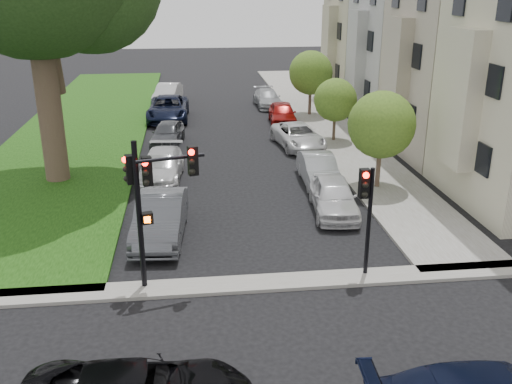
{
  "coord_description": "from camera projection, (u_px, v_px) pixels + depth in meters",
  "views": [
    {
      "loc": [
        -2.19,
        -13.61,
        8.95
      ],
      "look_at": [
        0.0,
        5.0,
        2.0
      ],
      "focal_mm": 40.0,
      "sensor_mm": 36.0,
      "label": 1
    }
  ],
  "objects": [
    {
      "name": "house_b",
      "position": [
        471.0,
        23.0,
        29.41
      ],
      "size": [
        7.7,
        7.55,
        15.97
      ],
      "color": "gray",
      "rests_on": "ground"
    },
    {
      "name": "car_parked_7",
      "position": [
        167.0,
        133.0,
        33.02
      ],
      "size": [
        2.2,
        4.16,
        1.35
      ],
      "primitive_type": "imported",
      "rotation": [
        0.0,
        0.0,
        -0.16
      ],
      "color": "#3F4247",
      "rests_on": "ground"
    },
    {
      "name": "car_parked_3",
      "position": [
        282.0,
        113.0,
        37.72
      ],
      "size": [
        2.01,
        4.33,
        1.44
      ],
      "primitive_type": "imported",
      "rotation": [
        0.0,
        0.0,
        -0.08
      ],
      "color": "maroon",
      "rests_on": "ground"
    },
    {
      "name": "car_parked_0",
      "position": [
        334.0,
        196.0,
        23.17
      ],
      "size": [
        2.12,
        4.41,
        1.45
      ],
      "primitive_type": "imported",
      "rotation": [
        0.0,
        0.0,
        -0.1
      ],
      "color": "silver",
      "rests_on": "ground"
    },
    {
      "name": "small_tree_a",
      "position": [
        382.0,
        125.0,
        25.15
      ],
      "size": [
        2.99,
        2.99,
        4.49
      ],
      "color": "brown",
      "rests_on": "ground"
    },
    {
      "name": "traffic_signal_main",
      "position": [
        150.0,
        189.0,
        16.59
      ],
      "size": [
        2.31,
        0.7,
        4.73
      ],
      "color": "black",
      "rests_on": "ground"
    },
    {
      "name": "traffic_signal_secondary",
      "position": [
        366.0,
        202.0,
        17.51
      ],
      "size": [
        0.46,
        0.37,
        3.66
      ],
      "color": "black",
      "rests_on": "ground"
    },
    {
      "name": "house_c",
      "position": [
        416.0,
        15.0,
        36.39
      ],
      "size": [
        7.7,
        7.55,
        15.97
      ],
      "color": "#999999",
      "rests_on": "ground"
    },
    {
      "name": "car_parked_5",
      "position": [
        160.0,
        218.0,
        20.9
      ],
      "size": [
        2.05,
        4.96,
        1.6
      ],
      "primitive_type": "imported",
      "rotation": [
        0.0,
        0.0,
        -0.08
      ],
      "color": "#3F4247",
      "rests_on": "ground"
    },
    {
      "name": "car_parked_9",
      "position": [
        168.0,
        94.0,
        44.09
      ],
      "size": [
        2.37,
        4.77,
        1.5
      ],
      "primitive_type": "imported",
      "rotation": [
        0.0,
        0.0,
        -0.18
      ],
      "color": "silver",
      "rests_on": "ground"
    },
    {
      "name": "sidewalk_cross",
      "position": [
        267.0,
        283.0,
        17.86
      ],
      "size": [
        60.0,
        1.0,
        0.12
      ],
      "primitive_type": "cube",
      "color": "slate",
      "rests_on": "ground"
    },
    {
      "name": "car_parked_6",
      "position": [
        161.0,
        166.0,
        27.07
      ],
      "size": [
        2.36,
        4.93,
        1.39
      ],
      "primitive_type": "imported",
      "rotation": [
        0.0,
        0.0,
        -0.09
      ],
      "color": "silver",
      "rests_on": "ground"
    },
    {
      "name": "grass_strip",
      "position": [
        86.0,
        125.0,
        37.36
      ],
      "size": [
        8.0,
        44.0,
        0.12
      ],
      "primitive_type": "cube",
      "color": "#123309",
      "rests_on": "ground"
    },
    {
      "name": "ground",
      "position": [
        277.0,
        320.0,
        16.02
      ],
      "size": [
        140.0,
        140.0,
        0.0
      ],
      "primitive_type": "plane",
      "color": "black",
      "rests_on": "ground"
    },
    {
      "name": "house_d",
      "position": [
        379.0,
        9.0,
        43.38
      ],
      "size": [
        7.7,
        7.55,
        15.97
      ],
      "color": "#AFA48F",
      "rests_on": "ground"
    },
    {
      "name": "car_parked_2",
      "position": [
        298.0,
        136.0,
        32.46
      ],
      "size": [
        2.78,
        5.01,
        1.33
      ],
      "primitive_type": "imported",
      "rotation": [
        0.0,
        0.0,
        0.13
      ],
      "color": "silver",
      "rests_on": "ground"
    },
    {
      "name": "car_parked_1",
      "position": [
        319.0,
        170.0,
        26.55
      ],
      "size": [
        1.57,
        4.22,
        1.38
      ],
      "primitive_type": "imported",
      "rotation": [
        0.0,
        0.0,
        -0.03
      ],
      "color": "#999BA0",
      "rests_on": "ground"
    },
    {
      "name": "car_parked_4",
      "position": [
        268.0,
        98.0,
        42.95
      ],
      "size": [
        1.95,
        4.46,
        1.28
      ],
      "primitive_type": "imported",
      "rotation": [
        0.0,
        0.0,
        0.04
      ],
      "color": "#999BA0",
      "rests_on": "ground"
    },
    {
      "name": "small_tree_b",
      "position": [
        335.0,
        100.0,
        32.93
      ],
      "size": [
        2.5,
        2.5,
        3.74
      ],
      "color": "brown",
      "rests_on": "ground"
    },
    {
      "name": "sidewalk_right",
      "position": [
        321.0,
        119.0,
        39.09
      ],
      "size": [
        3.5,
        44.0,
        0.12
      ],
      "primitive_type": "cube",
      "color": "slate",
      "rests_on": "ground"
    },
    {
      "name": "small_tree_c",
      "position": [
        311.0,
        73.0,
        39.24
      ],
      "size": [
        3.02,
        3.02,
        4.53
      ],
      "color": "brown",
      "rests_on": "ground"
    },
    {
      "name": "car_parked_8",
      "position": [
        168.0,
        108.0,
        38.81
      ],
      "size": [
        2.84,
        5.85,
        1.6
      ],
      "primitive_type": "imported",
      "rotation": [
        0.0,
        0.0,
        -0.03
      ],
      "color": "black",
      "rests_on": "ground"
    }
  ]
}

